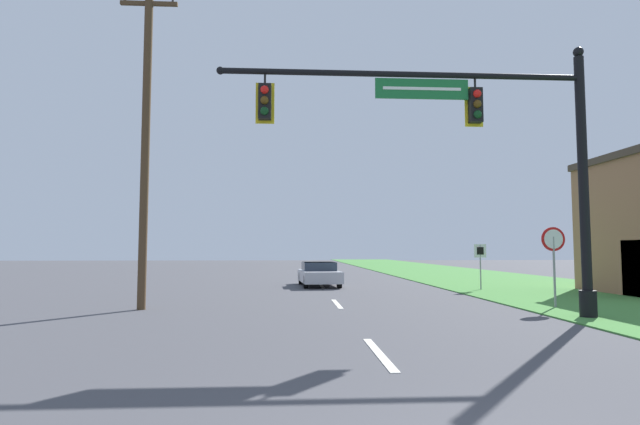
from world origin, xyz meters
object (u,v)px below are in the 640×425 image
Objects in this scene: route_sign_post at (480,256)px; utility_pole_near at (146,134)px; stop_sign at (554,249)px; car_ahead at (319,274)px; signal_mast at (490,149)px.

utility_pole_near reaches higher than route_sign_post.
stop_sign reaches higher than route_sign_post.
utility_pole_near reaches higher than car_ahead.
utility_pole_near is at bearing 164.91° from signal_mast.
stop_sign is at bearing -1.90° from utility_pole_near.
route_sign_post is 15.14m from utility_pole_near.
route_sign_post is at bearing -23.01° from car_ahead.
signal_mast reaches higher than car_ahead.
car_ahead is at bearing 57.61° from utility_pole_near.
route_sign_post is (3.17, 9.11, -3.04)m from signal_mast.
route_sign_post is (0.28, 6.85, -0.34)m from stop_sign.
utility_pole_near is at bearing 178.10° from stop_sign.
signal_mast is 13.37m from car_ahead.
stop_sign reaches higher than car_ahead.
signal_mast is 10.11m from route_sign_post.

